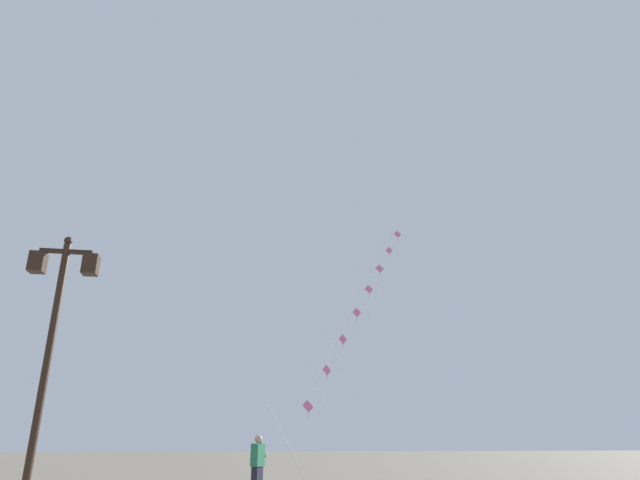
{
  "coord_description": "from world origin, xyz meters",
  "views": [
    {
      "loc": [
        1.37,
        -1.54,
        1.51
      ],
      "look_at": [
        4.1,
        15.19,
        7.89
      ],
      "focal_mm": 30.25,
      "sensor_mm": 36.0,
      "label": 1
    }
  ],
  "objects": [
    {
      "name": "kite_train",
      "position": [
        6.57,
        20.75,
        6.66
      ],
      "size": [
        7.73,
        9.39,
        12.45
      ],
      "color": "brown",
      "rests_on": "ground_plane"
    },
    {
      "name": "twin_lantern_lamp_post",
      "position": [
        -1.96,
        9.15,
        3.67
      ],
      "size": [
        1.26,
        0.28,
        5.34
      ],
      "color": "black",
      "rests_on": "ground_plane"
    },
    {
      "name": "kite_flyer",
      "position": [
        2.27,
        14.8,
        0.9
      ],
      "size": [
        0.49,
        0.58,
        1.71
      ],
      "rotation": [
        0.0,
        0.0,
        0.94
      ],
      "color": "#1E1E2D",
      "rests_on": "ground_plane"
    }
  ]
}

